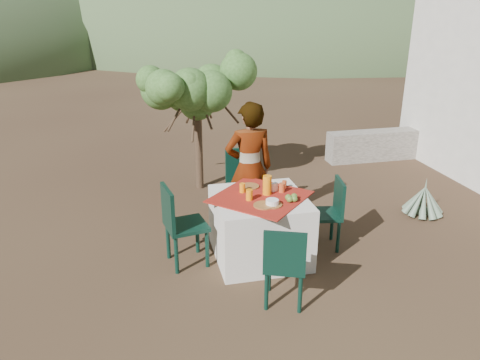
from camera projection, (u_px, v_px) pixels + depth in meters
name	position (u px, v px, depth m)	size (l,w,h in m)	color
ground	(255.00, 277.00, 5.10)	(160.00, 160.00, 0.00)	#332017
table	(260.00, 227.00, 5.39)	(1.30, 1.30, 0.76)	white
chair_far	(244.00, 181.00, 6.32)	(0.46, 0.46, 0.97)	black
chair_near	(285.00, 263.00, 4.45)	(0.52, 0.52, 0.86)	black
chair_left	(179.00, 222.00, 5.17)	(0.51, 0.51, 0.95)	black
chair_right	(329.00, 210.00, 5.57)	(0.46, 0.46, 0.86)	black
person	(249.00, 168.00, 5.87)	(0.62, 0.41, 1.70)	#8C6651
shrub_tree	(200.00, 96.00, 7.07)	(1.58, 1.55, 1.86)	#4F3827
agave	(424.00, 201.00, 6.53)	(0.56, 0.57, 0.60)	slate
stone_wall	(393.00, 144.00, 8.85)	(2.60, 0.35, 0.55)	gray
hill_near_right	(284.00, 35.00, 40.35)	(48.00, 48.00, 20.00)	#37532F
hill_far_center	(101.00, 28.00, 51.55)	(60.00, 60.00, 24.00)	gray
hill_far_right	(391.00, 27.00, 52.79)	(36.00, 36.00, 14.00)	gray
plate_far	(250.00, 186.00, 5.51)	(0.22, 0.22, 0.01)	brown
plate_near	(264.00, 205.00, 5.00)	(0.23, 0.23, 0.01)	brown
glass_far	(242.00, 188.00, 5.34)	(0.07, 0.07, 0.11)	orange
glass_near	(249.00, 195.00, 5.13)	(0.08, 0.08, 0.12)	orange
juice_pitcher	(267.00, 185.00, 5.26)	(0.10, 0.10, 0.22)	orange
bowl_plate	(272.00, 205.00, 5.02)	(0.22, 0.22, 0.01)	brown
white_bowl	(272.00, 202.00, 5.01)	(0.14, 0.14, 0.05)	white
jar_left	(282.00, 188.00, 5.34)	(0.07, 0.07, 0.11)	#CE5124
jar_right	(284.00, 184.00, 5.48)	(0.05, 0.05, 0.08)	#CE5124
napkin_holder	(274.00, 187.00, 5.37)	(0.08, 0.04, 0.10)	white
fruit_cluster	(292.00, 198.00, 5.11)	(0.14, 0.13, 0.07)	#56792C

